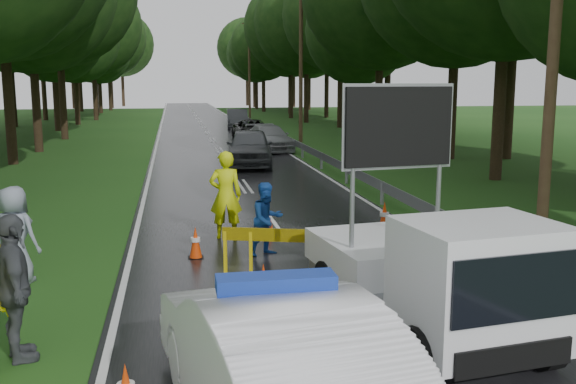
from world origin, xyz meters
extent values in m
plane|color=#1C4714|center=(0.00, 0.00, 0.00)|extent=(160.00, 160.00, 0.00)
cube|color=black|center=(0.00, 30.00, 0.01)|extent=(7.00, 140.00, 0.02)
cylinder|color=gray|center=(3.70, 0.00, 0.35)|extent=(0.12, 0.12, 0.70)
cube|color=gray|center=(3.70, 30.00, 0.55)|extent=(0.05, 60.00, 0.30)
cylinder|color=#4A3322|center=(5.20, 2.00, 5.00)|extent=(0.24, 0.24, 10.00)
cylinder|color=#4A3322|center=(5.20, 28.00, 5.00)|extent=(0.24, 0.24, 10.00)
cylinder|color=#4A3322|center=(5.20, 54.00, 5.00)|extent=(0.24, 0.24, 10.00)
cube|color=#4A3322|center=(5.20, 54.00, 9.20)|extent=(1.40, 0.08, 0.08)
imported|color=white|center=(-1.43, -4.00, 0.79)|extent=(2.45, 5.02, 1.58)
cube|color=#1938A5|center=(-1.43, -4.00, 1.66)|extent=(1.23, 0.52, 0.16)
cube|color=gray|center=(1.05, -1.29, 0.51)|extent=(2.36, 4.10, 0.23)
cube|color=white|center=(0.93, -0.38, 0.88)|extent=(2.23, 2.46, 0.51)
cube|color=white|center=(1.28, -2.94, 1.15)|extent=(2.03, 1.72, 1.57)
cube|color=black|center=(1.38, -3.69, 1.34)|extent=(1.70, 0.27, 0.79)
cube|color=black|center=(0.98, -0.74, 2.96)|extent=(1.75, 0.35, 1.20)
cylinder|color=black|center=(0.44, -3.24, 0.39)|extent=(0.36, 0.80, 0.78)
cylinder|color=black|center=(2.18, -3.00, 0.39)|extent=(0.36, 0.80, 0.78)
cylinder|color=black|center=(0.03, -0.31, 0.39)|extent=(0.36, 0.80, 0.78)
cylinder|color=black|center=(1.77, -0.07, 0.39)|extent=(0.36, 0.80, 0.78)
cube|color=#D9BD0B|center=(-1.51, 1.35, 0.47)|extent=(0.07, 0.07, 0.95)
cube|color=#D9BD0B|center=(-1.06, 1.21, 0.47)|extent=(0.07, 0.07, 0.95)
cube|color=#D9BD0B|center=(0.30, 0.79, 0.47)|extent=(0.07, 0.07, 0.95)
cube|color=#D9BD0B|center=(0.75, 0.65, 0.47)|extent=(0.07, 0.07, 0.95)
cube|color=#F2CC00|center=(-0.38, 1.00, 0.90)|extent=(2.37, 0.78, 0.24)
imported|color=#D6E90C|center=(-1.24, 4.60, 1.03)|extent=(0.77, 0.53, 2.07)
imported|color=blue|center=(-0.50, 3.00, 0.78)|extent=(0.94, 0.86, 1.56)
imported|color=#46494E|center=(-4.47, -1.56, 0.98)|extent=(0.83, 1.25, 1.97)
imported|color=gray|center=(-5.25, 1.90, 0.90)|extent=(1.03, 0.88, 1.80)
imported|color=#393C40|center=(0.85, 17.49, 0.81)|extent=(2.52, 4.99, 1.63)
imported|color=gray|center=(2.60, 23.49, 0.67)|extent=(2.33, 4.79, 1.34)
imported|color=black|center=(2.45, 29.49, 0.65)|extent=(2.24, 4.69, 1.29)
imported|color=#3D4044|center=(2.60, 40.43, 0.74)|extent=(1.86, 4.57, 1.47)
cube|color=black|center=(-1.00, 0.00, 0.01)|extent=(0.33, 0.33, 0.03)
cone|color=red|center=(-1.00, 0.00, 0.36)|extent=(0.27, 0.27, 0.67)
cube|color=black|center=(-0.20, 5.00, 0.02)|extent=(0.35, 0.35, 0.03)
cone|color=red|center=(-0.20, 5.00, 0.38)|extent=(0.29, 0.29, 0.73)
cube|color=black|center=(-2.00, 3.00, 0.01)|extent=(0.32, 0.32, 0.03)
cone|color=red|center=(-2.00, 3.00, 0.35)|extent=(0.26, 0.26, 0.66)
cube|color=black|center=(2.59, 4.50, 0.02)|extent=(0.37, 0.37, 0.03)
cone|color=red|center=(2.59, 4.50, 0.40)|extent=(0.30, 0.30, 0.76)
camera|label=1|loc=(-2.39, -10.03, 3.63)|focal=40.00mm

